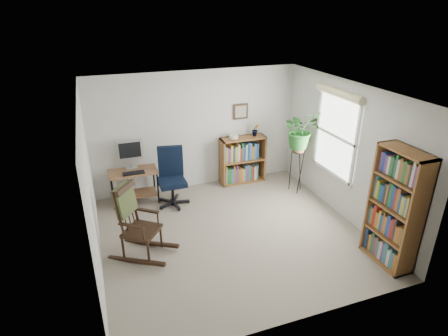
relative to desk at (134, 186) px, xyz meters
name	(u,v)px	position (x,y,z in m)	size (l,w,h in m)	color
floor	(232,234)	(1.36, -1.70, -0.32)	(4.20, 4.00, 0.00)	gray
ceiling	(234,92)	(1.36, -1.70, 2.08)	(4.20, 4.00, 0.00)	white
wall_back	(197,131)	(1.36, 0.30, 0.88)	(4.20, 0.00, 2.40)	beige
wall_front	(299,240)	(1.36, -3.70, 0.88)	(4.20, 0.00, 2.40)	beige
wall_left	(90,190)	(-0.74, -1.70, 0.88)	(0.00, 4.00, 2.40)	beige
wall_right	(347,152)	(3.46, -1.70, 0.88)	(0.00, 4.00, 2.40)	beige
window	(336,136)	(3.42, -1.40, 1.08)	(0.12, 1.20, 1.50)	white
desk	(134,186)	(0.00, 0.00, 0.00)	(0.90, 0.49, 0.65)	brown
monitor	(130,155)	(0.00, 0.14, 0.60)	(0.46, 0.16, 0.56)	#B1B2B6
keyboard	(134,173)	(0.00, -0.12, 0.34)	(0.40, 0.15, 0.03)	black
office_chair	(172,178)	(0.66, -0.37, 0.24)	(0.62, 0.62, 1.13)	black
rocking_chair	(141,222)	(-0.11, -1.74, 0.26)	(0.61, 1.01, 1.17)	black
low_bookshelf	(243,160)	(2.29, 0.12, 0.18)	(0.95, 0.32, 1.01)	brown
tall_bookshelf	(395,209)	(3.28, -3.12, 0.57)	(0.33, 0.78, 1.78)	brown
plant_stand	(297,168)	(3.16, -0.65, 0.18)	(0.28, 0.28, 1.01)	black
spider_plant	(302,112)	(3.16, -0.65, 1.35)	(1.69, 1.88, 1.46)	#236524
potted_plant_small	(255,133)	(2.57, 0.13, 0.74)	(0.13, 0.24, 0.11)	#236524
framed_picture	(241,112)	(2.29, 0.27, 1.19)	(0.32, 0.04, 0.32)	black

